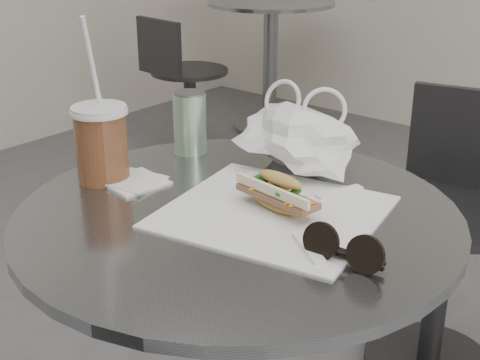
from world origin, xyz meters
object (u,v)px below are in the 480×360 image
Objects in this scene: iced_coffee at (101,142)px; sunglasses at (343,250)px; cafe_table at (238,344)px; drink_can at (190,123)px; bg_chair at (184,98)px; chair_far at (445,252)px; banh_mi at (278,193)px; bg_table at (270,51)px.

iced_coffee is 2.37× the size of sunglasses.
cafe_table is 5.87× the size of drink_can.
bg_chair is 2.38× the size of iced_coffee.
sunglasses reaches higher than chair_far.
banh_mi is 0.20m from sunglasses.
bg_chair is at bearing -34.77° from chair_far.
cafe_table is at bearing -53.97° from bg_table.
iced_coffee reaches higher than banh_mi.
bg_table is 2.41× the size of iced_coffee.
banh_mi is (0.05, 0.04, 0.31)m from cafe_table.
iced_coffee is at bearing 177.07° from sunglasses.
sunglasses reaches higher than cafe_table.
drink_can reaches higher than chair_far.
iced_coffee reaches higher than bg_chair.
chair_far is at bearing -17.43° from bg_chair.
drink_can is (-0.50, 0.20, 0.04)m from sunglasses.
bg_table is at bearing 92.62° from bg_chair.
drink_can reaches higher than bg_chair.
chair_far is 1.85m from bg_chair.
iced_coffee is 0.22m from drink_can.
chair_far is 0.88m from banh_mi.
iced_coffee reaches higher than cafe_table.
bg_table reaches higher than bg_chair.
drink_can is at bearing 51.55° from chair_far.
drink_can is at bearing -56.76° from bg_table.
banh_mi reaches higher than cafe_table.
chair_far is 5.91× the size of sunglasses.
iced_coffee reaches higher than bg_table.
iced_coffee is at bearing 56.37° from chair_far.
iced_coffee reaches higher than chair_far.
sunglasses is at bearing -50.72° from bg_table.
chair_far is 0.96m from sunglasses.
banh_mi is at bearing 36.94° from cafe_table.
sunglasses is 0.54m from drink_can.
cafe_table is 3.79× the size of banh_mi.
cafe_table is at bearing -135.22° from banh_mi.
bg_table is 1.01× the size of bg_chair.
chair_far is at bearing 63.05° from drink_can.
sunglasses is (0.18, -0.08, -0.01)m from banh_mi.
iced_coffee is 0.52m from sunglasses.
iced_coffee is (1.35, -1.59, 0.49)m from bg_chair.
banh_mi is 0.65× the size of iced_coffee.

